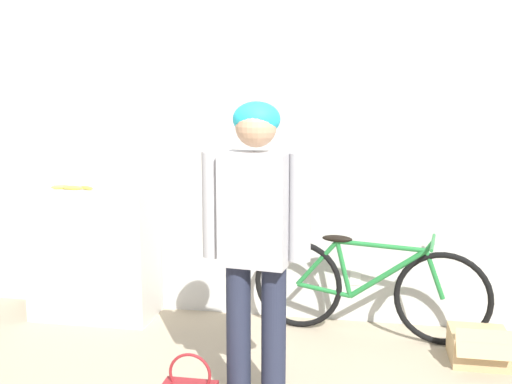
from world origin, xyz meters
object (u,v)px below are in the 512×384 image
(person, at_px, (256,226))
(banana, at_px, (73,187))
(cardboard_box, at_px, (479,347))
(bicycle, at_px, (367,288))

(person, bearing_deg, banana, 153.87)
(cardboard_box, bearing_deg, bicycle, 156.87)
(bicycle, bearing_deg, banana, -171.70)
(banana, bearing_deg, person, -33.90)
(banana, bearing_deg, cardboard_box, -5.99)
(person, xyz_separation_m, bicycle, (0.62, 1.09, -0.67))
(bicycle, distance_m, banana, 2.34)
(cardboard_box, bearing_deg, banana, 174.01)
(person, xyz_separation_m, cardboard_box, (1.34, 0.78, -0.92))
(banana, height_order, cardboard_box, banana)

